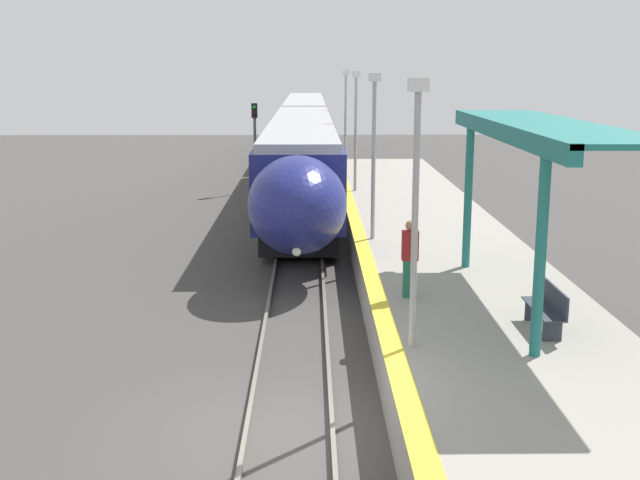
{
  "coord_description": "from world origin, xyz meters",
  "views": [
    {
      "loc": [
        0.36,
        -12.42,
        6.03
      ],
      "look_at": [
        0.58,
        5.4,
        2.16
      ],
      "focal_mm": 45.0,
      "sensor_mm": 36.0,
      "label": 1
    }
  ],
  "objects_px": {
    "train": "(304,137)",
    "lamppost_farthest": "(346,110)",
    "lamppost_mid": "(374,144)",
    "lamppost_near": "(416,196)",
    "lamppost_far": "(356,122)",
    "railway_signal": "(255,138)",
    "person_waiting": "(410,257)",
    "platform_bench": "(548,307)"
  },
  "relations": [
    {
      "from": "train",
      "to": "lamppost_farthest",
      "type": "bearing_deg",
      "value": -44.4
    },
    {
      "from": "lamppost_mid",
      "to": "lamppost_near",
      "type": "bearing_deg",
      "value": -90.0
    },
    {
      "from": "train",
      "to": "lamppost_near",
      "type": "distance_m",
      "value": 30.64
    },
    {
      "from": "lamppost_far",
      "to": "train",
      "type": "bearing_deg",
      "value": 100.8
    },
    {
      "from": "lamppost_far",
      "to": "lamppost_mid",
      "type": "bearing_deg",
      "value": -90.0
    },
    {
      "from": "lamppost_far",
      "to": "railway_signal",
      "type": "bearing_deg",
      "value": 126.16
    },
    {
      "from": "lamppost_farthest",
      "to": "person_waiting",
      "type": "bearing_deg",
      "value": -89.22
    },
    {
      "from": "train",
      "to": "railway_signal",
      "type": "height_order",
      "value": "railway_signal"
    },
    {
      "from": "lamppost_near",
      "to": "lamppost_far",
      "type": "relative_size",
      "value": 1.0
    },
    {
      "from": "person_waiting",
      "to": "train",
      "type": "bearing_deg",
      "value": 95.36
    },
    {
      "from": "railway_signal",
      "to": "lamppost_mid",
      "type": "xyz_separation_m",
      "value": [
        4.54,
        -15.66,
        1.17
      ]
    },
    {
      "from": "train",
      "to": "person_waiting",
      "type": "bearing_deg",
      "value": -84.64
    },
    {
      "from": "lamppost_farthest",
      "to": "train",
      "type": "bearing_deg",
      "value": 135.6
    },
    {
      "from": "platform_bench",
      "to": "lamppost_near",
      "type": "height_order",
      "value": "lamppost_near"
    },
    {
      "from": "lamppost_far",
      "to": "lamppost_farthest",
      "type": "height_order",
      "value": "same"
    },
    {
      "from": "platform_bench",
      "to": "lamppost_farthest",
      "type": "xyz_separation_m",
      "value": [
        -2.74,
        27.45,
        2.33
      ]
    },
    {
      "from": "person_waiting",
      "to": "lamppost_mid",
      "type": "height_order",
      "value": "lamppost_mid"
    },
    {
      "from": "lamppost_mid",
      "to": "train",
      "type": "bearing_deg",
      "value": 96.01
    },
    {
      "from": "train",
      "to": "lamppost_far",
      "type": "relative_size",
      "value": 10.11
    },
    {
      "from": "railway_signal",
      "to": "lamppost_farthest",
      "type": "distance_m",
      "value": 5.7
    },
    {
      "from": "person_waiting",
      "to": "lamppost_near",
      "type": "bearing_deg",
      "value": -96.0
    },
    {
      "from": "platform_bench",
      "to": "lamppost_far",
      "type": "distance_m",
      "value": 18.36
    },
    {
      "from": "platform_bench",
      "to": "lamppost_near",
      "type": "xyz_separation_m",
      "value": [
        -2.74,
        -0.89,
        2.33
      ]
    },
    {
      "from": "lamppost_mid",
      "to": "lamppost_far",
      "type": "xyz_separation_m",
      "value": [
        0.0,
        9.45,
        0.0
      ]
    },
    {
      "from": "lamppost_farthest",
      "to": "lamppost_near",
      "type": "bearing_deg",
      "value": -90.0
    },
    {
      "from": "train",
      "to": "lamppost_mid",
      "type": "xyz_separation_m",
      "value": [
        2.22,
        -21.07,
        1.61
      ]
    },
    {
      "from": "lamppost_mid",
      "to": "railway_signal",
      "type": "bearing_deg",
      "value": 106.16
    },
    {
      "from": "lamppost_mid",
      "to": "lamppost_far",
      "type": "bearing_deg",
      "value": 90.0
    },
    {
      "from": "person_waiting",
      "to": "railway_signal",
      "type": "xyz_separation_m",
      "value": [
        -4.88,
        21.87,
        0.73
      ]
    },
    {
      "from": "platform_bench",
      "to": "lamppost_far",
      "type": "xyz_separation_m",
      "value": [
        -2.74,
        18.0,
        2.33
      ]
    },
    {
      "from": "train",
      "to": "lamppost_farthest",
      "type": "xyz_separation_m",
      "value": [
        2.22,
        -2.17,
        1.61
      ]
    },
    {
      "from": "lamppost_far",
      "to": "lamppost_farthest",
      "type": "relative_size",
      "value": 1.0
    },
    {
      "from": "lamppost_far",
      "to": "lamppost_farthest",
      "type": "bearing_deg",
      "value": 90.0
    },
    {
      "from": "platform_bench",
      "to": "lamppost_farthest",
      "type": "distance_m",
      "value": 27.69
    },
    {
      "from": "platform_bench",
      "to": "person_waiting",
      "type": "xyz_separation_m",
      "value": [
        -2.4,
        2.35,
        0.43
      ]
    },
    {
      "from": "train",
      "to": "platform_bench",
      "type": "relative_size",
      "value": 29.48
    },
    {
      "from": "train",
      "to": "lamppost_mid",
      "type": "bearing_deg",
      "value": -83.99
    },
    {
      "from": "person_waiting",
      "to": "lamppost_near",
      "type": "relative_size",
      "value": 0.36
    },
    {
      "from": "platform_bench",
      "to": "lamppost_near",
      "type": "distance_m",
      "value": 3.71
    },
    {
      "from": "platform_bench",
      "to": "railway_signal",
      "type": "distance_m",
      "value": 25.31
    },
    {
      "from": "person_waiting",
      "to": "lamppost_far",
      "type": "relative_size",
      "value": 0.36
    },
    {
      "from": "train",
      "to": "railway_signal",
      "type": "relative_size",
      "value": 11.43
    }
  ]
}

